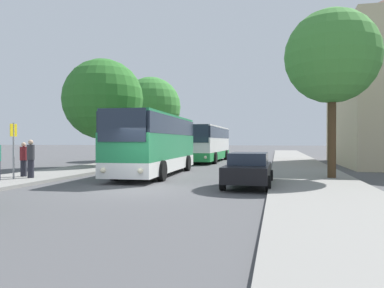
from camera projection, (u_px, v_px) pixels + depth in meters
The scene contains 11 objects.
ground_plane at pixel (137, 190), 14.57m from camera, with size 300.00×300.00×0.00m, color #4C4C4F.
sidewalk_right at pixel (326, 194), 13.02m from camera, with size 4.00×120.00×0.15m, color gray.
bus_front at pixel (156, 143), 21.24m from camera, with size 3.00×10.74×3.37m.
bus_middle at pixel (208, 143), 35.07m from camera, with size 2.76×11.90×3.27m.
parked_car_right_near at pixel (249, 169), 15.82m from camera, with size 2.00×4.62×1.43m.
bus_stop_sign at pixel (13, 144), 17.62m from camera, with size 0.08×0.45×2.64m.
pedestrian_waiting_near at pixel (24, 159), 18.77m from camera, with size 0.36×0.36×1.71m.
pedestrian_walking_back at pixel (31, 159), 18.06m from camera, with size 0.36×0.36×1.84m.
tree_left_near at pixel (103, 99), 27.29m from camera, with size 5.84×5.84×7.75m.
tree_left_far at pixel (151, 107), 37.74m from camera, with size 5.99×5.99×8.23m.
tree_right_near at pixel (332, 57), 18.09m from camera, with size 4.53×4.53×8.16m.
Camera 1 is at (5.30, -13.72, 1.93)m, focal length 35.00 mm.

